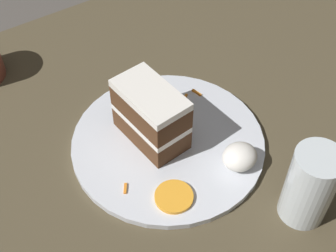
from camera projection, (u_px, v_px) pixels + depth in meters
name	position (u px, v px, depth m)	size (l,w,h in m)	color
ground_plane	(156.00, 172.00, 0.74)	(6.00, 6.00, 0.00)	#4C4742
dining_table	(156.00, 166.00, 0.73)	(1.39, 0.89, 0.03)	#4C422D
plate	(168.00, 142.00, 0.74)	(0.30, 0.30, 0.01)	silver
cake_slice	(151.00, 115.00, 0.70)	(0.08, 0.12, 0.10)	#4C2D19
cream_dollop	(240.00, 157.00, 0.69)	(0.05, 0.05, 0.04)	white
orange_garnish	(174.00, 197.00, 0.66)	(0.06, 0.06, 0.01)	orange
carrot_shreds_scatter	(178.00, 112.00, 0.77)	(0.21, 0.13, 0.00)	orange
drinking_glass	(309.00, 189.00, 0.62)	(0.07, 0.07, 0.12)	silver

